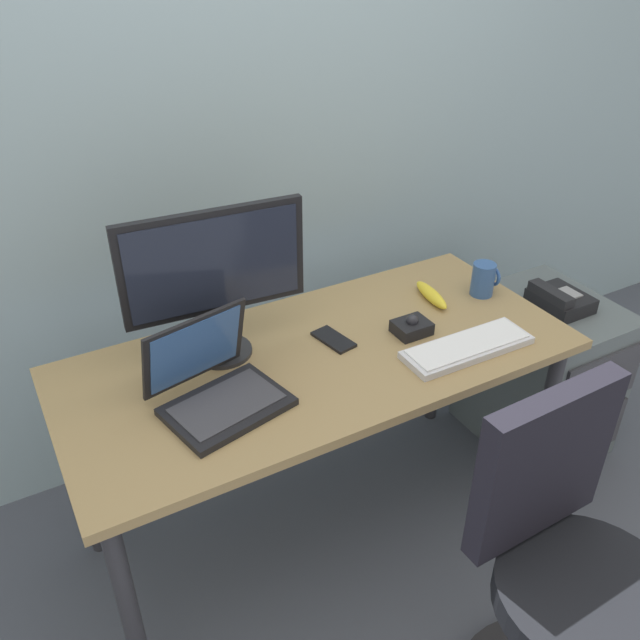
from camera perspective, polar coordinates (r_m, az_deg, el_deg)
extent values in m
plane|color=#464B55|center=(2.47, 0.00, -17.20)|extent=(8.00, 8.00, 0.00)
cube|color=#8EA8B1|center=(2.29, -9.06, 19.86)|extent=(6.00, 0.10, 2.80)
cube|color=#9A7D4D|center=(1.98, 0.00, -3.32)|extent=(1.54, 0.69, 0.03)
cylinder|color=#2D2D33|center=(1.89, -16.04, -23.27)|extent=(0.05, 0.05, 0.71)
cylinder|color=#2D2D33|center=(2.40, 18.62, -9.04)|extent=(0.05, 0.05, 0.71)
cylinder|color=#2D2D33|center=(2.27, -19.96, -12.17)|extent=(0.05, 0.05, 0.71)
cylinder|color=#2D2D33|center=(2.72, 10.15, -2.37)|extent=(0.05, 0.05, 0.71)
cube|color=#556062|center=(2.77, 18.47, -4.26)|extent=(0.42, 0.52, 0.62)
cube|color=#38383D|center=(2.56, 23.15, -4.78)|extent=(0.38, 0.01, 0.21)
cube|color=#38383D|center=(2.71, 21.99, -9.18)|extent=(0.38, 0.01, 0.21)
cube|color=black|center=(2.58, 20.04, 1.57)|extent=(0.17, 0.20, 0.06)
cube|color=black|center=(2.52, 19.30, 2.14)|extent=(0.05, 0.18, 0.04)
cube|color=gray|center=(2.57, 20.62, 2.17)|extent=(0.07, 0.08, 0.01)
cylinder|color=black|center=(1.80, 22.10, -21.26)|extent=(0.44, 0.44, 0.07)
cube|color=black|center=(1.68, 18.75, -11.71)|extent=(0.40, 0.07, 0.42)
cylinder|color=#262628|center=(1.99, -8.46, -2.66)|extent=(0.18, 0.18, 0.01)
cylinder|color=#262628|center=(1.95, -8.63, -0.85)|extent=(0.04, 0.04, 0.14)
cube|color=black|center=(1.84, -9.18, 4.95)|extent=(0.53, 0.06, 0.30)
cube|color=#1E2333|center=(1.83, -9.06, 4.77)|extent=(0.48, 0.04, 0.27)
cube|color=silver|center=(2.02, 12.59, -2.34)|extent=(0.41, 0.14, 0.02)
cube|color=white|center=(2.02, 12.64, -2.01)|extent=(0.38, 0.12, 0.01)
cube|color=black|center=(1.77, -8.02, -7.42)|extent=(0.35, 0.28, 0.02)
cube|color=#38383D|center=(1.77, -8.05, -7.12)|extent=(0.30, 0.22, 0.00)
cube|color=black|center=(1.80, -10.76, -2.44)|extent=(0.32, 0.13, 0.22)
cube|color=#335999|center=(1.79, -10.66, -2.52)|extent=(0.28, 0.11, 0.19)
cube|color=black|center=(2.07, 7.91, -0.65)|extent=(0.11, 0.09, 0.04)
sphere|color=#232328|center=(2.06, 7.97, -0.04)|extent=(0.04, 0.04, 0.04)
cylinder|color=#31548E|center=(2.31, 13.89, 3.43)|extent=(0.08, 0.08, 0.12)
torus|color=#2D5496|center=(2.34, 14.69, 3.71)|extent=(0.01, 0.07, 0.07)
cube|color=black|center=(2.02, 1.17, -1.69)|extent=(0.09, 0.15, 0.01)
ellipsoid|color=yellow|center=(2.26, 9.59, 2.15)|extent=(0.07, 0.19, 0.04)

